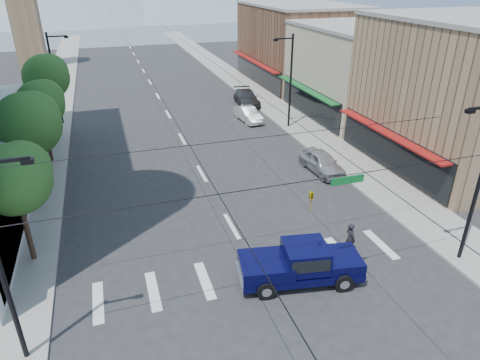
{
  "coord_description": "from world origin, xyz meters",
  "views": [
    {
      "loc": [
        -6.39,
        -15.45,
        14.13
      ],
      "look_at": [
        0.59,
        6.18,
        3.0
      ],
      "focal_mm": 32.0,
      "sensor_mm": 36.0,
      "label": 1
    }
  ],
  "objects_px": {
    "parked_car_near": "(322,162)",
    "parked_car_far": "(247,98)",
    "pickup_truck": "(300,263)",
    "pedestrian": "(350,239)",
    "parked_car_mid": "(248,114)"
  },
  "relations": [
    {
      "from": "parked_car_near",
      "to": "parked_car_far",
      "type": "distance_m",
      "value": 19.35
    },
    {
      "from": "pickup_truck",
      "to": "parked_car_near",
      "type": "relative_size",
      "value": 1.36
    },
    {
      "from": "parked_car_near",
      "to": "parked_car_far",
      "type": "relative_size",
      "value": 0.83
    },
    {
      "from": "pedestrian",
      "to": "parked_car_far",
      "type": "xyz_separation_m",
      "value": [
        4.0,
        29.5,
        -0.14
      ]
    },
    {
      "from": "parked_car_near",
      "to": "parked_car_mid",
      "type": "relative_size",
      "value": 1.07
    },
    {
      "from": "pickup_truck",
      "to": "parked_car_far",
      "type": "distance_m",
      "value": 31.72
    },
    {
      "from": "pedestrian",
      "to": "parked_car_far",
      "type": "distance_m",
      "value": 29.77
    },
    {
      "from": "pedestrian",
      "to": "parked_car_near",
      "type": "relative_size",
      "value": 0.41
    },
    {
      "from": "pickup_truck",
      "to": "parked_car_far",
      "type": "xyz_separation_m",
      "value": [
        7.63,
        30.79,
        -0.26
      ]
    },
    {
      "from": "parked_car_near",
      "to": "pedestrian",
      "type": "bearing_deg",
      "value": -112.73
    },
    {
      "from": "pickup_truck",
      "to": "pedestrian",
      "type": "height_order",
      "value": "pickup_truck"
    },
    {
      "from": "parked_car_mid",
      "to": "pickup_truck",
      "type": "bearing_deg",
      "value": -108.92
    },
    {
      "from": "parked_car_mid",
      "to": "parked_car_far",
      "type": "height_order",
      "value": "parked_car_far"
    },
    {
      "from": "parked_car_mid",
      "to": "parked_car_far",
      "type": "bearing_deg",
      "value": 67.04
    },
    {
      "from": "parked_car_mid",
      "to": "pedestrian",
      "type": "bearing_deg",
      "value": -101.12
    }
  ]
}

